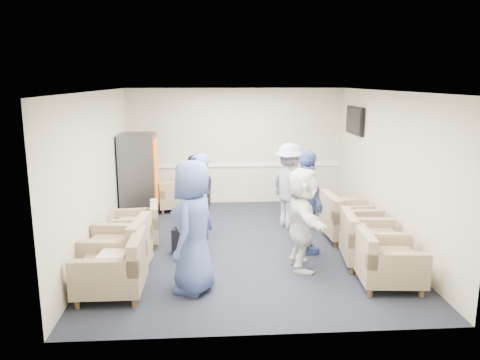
{
  "coord_description": "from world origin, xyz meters",
  "views": [
    {
      "loc": [
        -0.63,
        -7.87,
        2.88
      ],
      "look_at": [
        -0.09,
        0.2,
        1.15
      ],
      "focal_mm": 35.0,
      "sensor_mm": 36.0,
      "label": 1
    }
  ],
  "objects": [
    {
      "name": "person_mid_right",
      "position": [
        0.99,
        -0.42,
        0.88
      ],
      "size": [
        0.66,
        1.1,
        1.76
      ],
      "primitive_type": "imported",
      "rotation": [
        0.0,
        0.0,
        1.81
      ],
      "color": "#3F5398",
      "rests_on": "floor"
    },
    {
      "name": "front_wall",
      "position": [
        0.0,
        -3.0,
        1.35
      ],
      "size": [
        5.0,
        0.02,
        2.7
      ],
      "primitive_type": "cube",
      "color": "beige",
      "rests_on": "floor"
    },
    {
      "name": "armchair_right_midnear",
      "position": [
        1.86,
        -1.03,
        0.36
      ],
      "size": [
        1.0,
        1.0,
        0.72
      ],
      "rotation": [
        0.0,
        0.0,
        1.45
      ],
      "color": "#8A7759",
      "rests_on": "floor"
    },
    {
      "name": "pillow",
      "position": [
        -1.94,
        -1.84,
        0.54
      ],
      "size": [
        0.4,
        0.51,
        0.14
      ],
      "primitive_type": "cube",
      "rotation": [
        0.0,
        0.0,
        -1.67
      ],
      "color": "silver",
      "rests_on": "armchair_left_near"
    },
    {
      "name": "person_mid_left",
      "position": [
        -0.81,
        -0.41,
        0.86
      ],
      "size": [
        0.47,
        0.66,
        1.72
      ],
      "primitive_type": "imported",
      "rotation": [
        0.0,
        0.0,
        -1.47
      ],
      "color": "#3F5398",
      "rests_on": "floor"
    },
    {
      "name": "floor",
      "position": [
        0.0,
        0.0,
        0.0
      ],
      "size": [
        6.0,
        6.0,
        0.0
      ],
      "primitive_type": "plane",
      "color": "black",
      "rests_on": "ground"
    },
    {
      "name": "back_wall",
      "position": [
        0.0,
        3.0,
        1.35
      ],
      "size": [
        5.0,
        0.02,
        2.7
      ],
      "primitive_type": "cube",
      "color": "beige",
      "rests_on": "floor"
    },
    {
      "name": "left_wall",
      "position": [
        -2.5,
        0.0,
        1.35
      ],
      "size": [
        0.02,
        6.0,
        2.7
      ],
      "primitive_type": "cube",
      "color": "beige",
      "rests_on": "floor"
    },
    {
      "name": "chair_rail",
      "position": [
        0.0,
        2.98,
        0.9
      ],
      "size": [
        4.98,
        0.04,
        0.06
      ],
      "primitive_type": "cube",
      "color": "white",
      "rests_on": "back_wall"
    },
    {
      "name": "backpack",
      "position": [
        -1.11,
        -0.34,
        0.27
      ],
      "size": [
        0.34,
        0.26,
        0.53
      ],
      "rotation": [
        0.0,
        0.0,
        -0.13
      ],
      "color": "black",
      "rests_on": "floor"
    },
    {
      "name": "armchair_left_far",
      "position": [
        -1.89,
        0.18,
        0.31
      ],
      "size": [
        0.86,
        0.86,
        0.62
      ],
      "rotation": [
        0.0,
        0.0,
        -1.45
      ],
      "color": "#8A7759",
      "rests_on": "floor"
    },
    {
      "name": "ceiling",
      "position": [
        0.0,
        0.0,
        2.7
      ],
      "size": [
        6.0,
        6.0,
        0.0
      ],
      "primitive_type": "plane",
      "rotation": [
        3.14,
        0.0,
        0.0
      ],
      "color": "white",
      "rests_on": "back_wall"
    },
    {
      "name": "armchair_left_mid",
      "position": [
        -1.99,
        -1.19,
        0.37
      ],
      "size": [
        1.04,
        1.04,
        0.75
      ],
      "rotation": [
        0.0,
        0.0,
        -1.69
      ],
      "color": "#8A7759",
      "rests_on": "floor"
    },
    {
      "name": "armchair_right_midfar",
      "position": [
        1.87,
        0.16,
        0.36
      ],
      "size": [
        0.95,
        0.95,
        0.73
      ],
      "rotation": [
        0.0,
        0.0,
        1.61
      ],
      "color": "#8A7759",
      "rests_on": "floor"
    },
    {
      "name": "tv",
      "position": [
        2.44,
        1.8,
        2.05
      ],
      "size": [
        0.1,
        1.0,
        0.58
      ],
      "color": "black",
      "rests_on": "right_wall"
    },
    {
      "name": "armchair_right_far",
      "position": [
        1.98,
        0.71,
        0.31
      ],
      "size": [
        0.85,
        0.85,
        0.63
      ],
      "rotation": [
        0.0,
        0.0,
        1.66
      ],
      "color": "#8A7759",
      "rests_on": "floor"
    },
    {
      "name": "person_front_left",
      "position": [
        -0.86,
        -1.75,
        0.92
      ],
      "size": [
        0.81,
        1.03,
        1.85
      ],
      "primitive_type": "imported",
      "rotation": [
        0.0,
        0.0,
        -1.85
      ],
      "color": "#3F5398",
      "rests_on": "floor"
    },
    {
      "name": "vending_machine",
      "position": [
        -2.09,
        1.84,
        0.9
      ],
      "size": [
        0.73,
        0.85,
        1.8
      ],
      "color": "#484950",
      "rests_on": "floor"
    },
    {
      "name": "armchair_left_near",
      "position": [
        -1.92,
        -1.84,
        0.36
      ],
      "size": [
        0.9,
        0.9,
        0.72
      ],
      "rotation": [
        0.0,
        0.0,
        -1.58
      ],
      "color": "#8A7759",
      "rests_on": "floor"
    },
    {
      "name": "armchair_right_near",
      "position": [
        1.85,
        -1.79,
        0.34
      ],
      "size": [
        0.93,
        0.93,
        0.68
      ],
      "rotation": [
        0.0,
        0.0,
        1.49
      ],
      "color": "#8A7759",
      "rests_on": "floor"
    },
    {
      "name": "person_back_right",
      "position": [
        0.95,
        1.0,
        0.84
      ],
      "size": [
        1.0,
        1.25,
        1.69
      ],
      "primitive_type": "imported",
      "rotation": [
        0.0,
        0.0,
        1.97
      ],
      "color": "silver",
      "rests_on": "floor"
    },
    {
      "name": "person_front_right",
      "position": [
        0.78,
        -1.09,
        0.8
      ],
      "size": [
        0.49,
        1.49,
        1.6
      ],
      "primitive_type": "imported",
      "rotation": [
        0.0,
        0.0,
        1.56
      ],
      "color": "white",
      "rests_on": "floor"
    },
    {
      "name": "person_back_left",
      "position": [
        -0.86,
        0.56,
        0.78
      ],
      "size": [
        0.84,
        0.93,
        1.55
      ],
      "primitive_type": "imported",
      "rotation": [
        0.0,
        0.0,
        -1.16
      ],
      "color": "black",
      "rests_on": "floor"
    },
    {
      "name": "right_wall",
      "position": [
        2.5,
        0.0,
        1.35
      ],
      "size": [
        0.02,
        6.0,
        2.7
      ],
      "primitive_type": "cube",
      "color": "beige",
      "rests_on": "floor"
    },
    {
      "name": "armchair_corner",
      "position": [
        -1.43,
        2.4,
        0.3
      ],
      "size": [
        0.92,
        0.92,
        0.6
      ],
      "rotation": [
        0.0,
        0.0,
        3.4
      ],
      "color": "#8A7759",
      "rests_on": "floor"
    }
  ]
}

